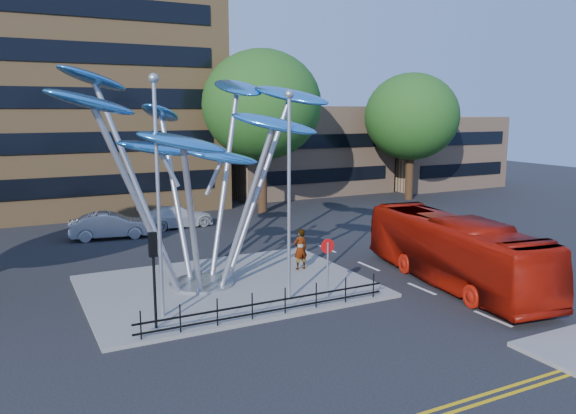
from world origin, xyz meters
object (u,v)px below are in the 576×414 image
tree_far (412,117)px  parked_car_right (177,217)px  traffic_light_island (153,260)px  no_entry_sign_island (328,258)px  leaf_sculpture (195,130)px  street_lamp_left (157,177)px  parked_car_mid (110,225)px  tree_right (262,105)px  street_lamp_right (289,178)px  pedestrian (300,249)px  red_bus (454,251)px

tree_far → parked_car_right: tree_far is taller
traffic_light_island → no_entry_sign_island: (7.00, 0.02, -0.80)m
leaf_sculpture → traffic_light_island: size_ratio=3.71×
street_lamp_left → traffic_light_island: bearing=-116.6°
leaf_sculpture → parked_car_mid: 13.20m
parked_car_right → traffic_light_island: bearing=155.8°
no_entry_sign_island → parked_car_right: no_entry_sign_island is taller
leaf_sculpture → traffic_light_island: bearing=-125.0°
tree_right → leaf_sculpture: tree_right is taller
street_lamp_right → parked_car_mid: (-4.32, 15.26, -4.31)m
street_lamp_right → tree_far: bearing=41.5°
street_lamp_left → street_lamp_right: 5.03m
pedestrian → parked_car_mid: pedestrian is taller
no_entry_sign_island → pedestrian: no_entry_sign_island is taller
street_lamp_right → parked_car_right: 17.17m
parked_car_mid → tree_right: bearing=-64.4°
pedestrian → street_lamp_right: bearing=53.7°
tree_right → street_lamp_left: 22.49m
leaf_sculpture → street_lamp_right: size_ratio=1.53×
red_bus → no_entry_sign_island: bearing=-177.4°
tree_far → pedestrian: 25.13m
tree_right → pedestrian: bearing=-108.1°
parked_car_mid → red_bus: bearing=-135.6°
leaf_sculpture → street_lamp_left: size_ratio=1.45×
tree_far → street_lamp_left: 32.37m
leaf_sculpture → traffic_light_island: leaf_sculpture is taller
tree_far → traffic_light_island: bearing=-144.2°
parked_car_mid → parked_car_right: size_ratio=0.97×
red_bus → parked_car_mid: bearing=134.3°
street_lamp_left → no_entry_sign_island: bearing=-8.6°
street_lamp_left → street_lamp_right: street_lamp_left is taller
red_bus → pedestrian: 7.03m
traffic_light_island → leaf_sculpture: bearing=55.0°
leaf_sculpture → street_lamp_left: (-2.43, -3.18, -1.52)m
leaf_sculpture → street_lamp_left: bearing=-127.4°
no_entry_sign_island → pedestrian: (1.00, 4.16, -0.68)m
tree_far → leaf_sculpture: size_ratio=0.85×
tree_right → tree_far: 14.03m
no_entry_sign_island → street_lamp_left: bearing=171.4°
tree_right → parked_car_mid: (-11.82, -3.74, -7.25)m
street_lamp_right → pedestrian: (2.50, 3.68, -3.96)m
leaf_sculpture → parked_car_mid: leaf_sculpture is taller
parked_car_mid → parked_car_right: parked_car_mid is taller
parked_car_mid → parked_car_right: bearing=-65.4°
parked_car_right → no_entry_sign_island: bearing=178.6°
leaf_sculpture → street_lamp_right: (2.57, -3.68, -1.78)m
tree_far → pedestrian: bearing=-141.1°
tree_right → parked_car_mid: 14.36m
tree_far → street_lamp_right: 28.76m
red_bus → pedestrian: size_ratio=5.56×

